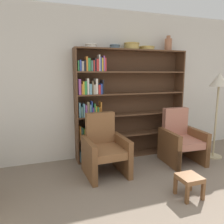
{
  "coord_description": "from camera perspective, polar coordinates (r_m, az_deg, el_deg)",
  "views": [
    {
      "loc": [
        -1.92,
        -1.24,
        1.6
      ],
      "look_at": [
        -0.71,
        2.23,
        0.95
      ],
      "focal_mm": 35.0,
      "sensor_mm": 36.0,
      "label": 1
    }
  ],
  "objects": [
    {
      "name": "footstool",
      "position": [
        3.14,
        19.56,
        -16.5
      ],
      "size": [
        0.28,
        0.28,
        0.29
      ],
      "color": "brown",
      "rests_on": "ground"
    },
    {
      "name": "vase_tall",
      "position": [
        4.57,
        14.47,
        16.75
      ],
      "size": [
        0.14,
        0.14,
        0.28
      ],
      "color": "#A36647",
      "rests_on": "bookshelf"
    },
    {
      "name": "bowl_copper",
      "position": [
        4.07,
        0.74,
        16.76
      ],
      "size": [
        0.19,
        0.19,
        0.07
      ],
      "color": "slate",
      "rests_on": "bookshelf"
    },
    {
      "name": "bowl_slate",
      "position": [
        4.33,
        9.06,
        16.18
      ],
      "size": [
        0.3,
        0.3,
        0.07
      ],
      "color": "tan",
      "rests_on": "bookshelf"
    },
    {
      "name": "floor_lamp",
      "position": [
        4.51,
        26.1,
        5.9
      ],
      "size": [
        0.34,
        0.34,
        1.61
      ],
      "color": "tan",
      "rests_on": "ground"
    },
    {
      "name": "bowl_cream",
      "position": [
        4.19,
        5.15,
        16.85
      ],
      "size": [
        0.29,
        0.29,
        0.12
      ],
      "color": "tan",
      "rests_on": "bookshelf"
    },
    {
      "name": "bookshelf",
      "position": [
        4.14,
        2.34,
        2.1
      ],
      "size": [
        2.16,
        0.3,
        2.03
      ],
      "color": "brown",
      "rests_on": "ground"
    },
    {
      "name": "armchair_leather",
      "position": [
        3.55,
        -1.97,
        -9.64
      ],
      "size": [
        0.66,
        0.7,
        0.96
      ],
      "rotation": [
        0.0,
        0.0,
        3.18
      ],
      "color": "brown",
      "rests_on": "ground"
    },
    {
      "name": "bowl_olive",
      "position": [
        3.94,
        -5.5,
        16.89
      ],
      "size": [
        0.21,
        0.21,
        0.07
      ],
      "color": "silver",
      "rests_on": "bookshelf"
    },
    {
      "name": "wall_back",
      "position": [
        4.43,
        6.43,
        7.08
      ],
      "size": [
        12.0,
        0.06,
        2.75
      ],
      "color": "silver",
      "rests_on": "ground"
    },
    {
      "name": "armchair_cushioned",
      "position": [
        4.2,
        17.55,
        -6.97
      ],
      "size": [
        0.68,
        0.71,
        0.96
      ],
      "rotation": [
        0.0,
        0.0,
        3.09
      ],
      "color": "brown",
      "rests_on": "ground"
    }
  ]
}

